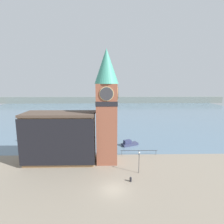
{
  "coord_description": "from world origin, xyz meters",
  "views": [
    {
      "loc": [
        -0.7,
        -24.49,
        16.32
      ],
      "look_at": [
        -0.03,
        7.34,
        10.88
      ],
      "focal_mm": 28.0,
      "sensor_mm": 36.0,
      "label": 1
    }
  ],
  "objects": [
    {
      "name": "pier_railing",
      "position": [
        6.2,
        12.86,
        0.93
      ],
      "size": [
        8.4,
        0.08,
        1.09
      ],
      "color": "#232328",
      "rests_on": "ground_plane"
    },
    {
      "name": "boat_near",
      "position": [
        4.69,
        18.92,
        0.54
      ],
      "size": [
        4.57,
        3.26,
        1.51
      ],
      "rotation": [
        0.0,
        0.0,
        0.42
      ],
      "color": "#333856",
      "rests_on": "water"
    },
    {
      "name": "mooring_bollard_near",
      "position": [
        2.96,
        2.14,
        0.44
      ],
      "size": [
        0.37,
        0.37,
        0.81
      ],
      "color": "black",
      "rests_on": "ground_plane"
    },
    {
      "name": "far_shoreline",
      "position": [
        0.0,
        113.11,
        2.5
      ],
      "size": [
        180.0,
        3.0,
        5.0
      ],
      "color": "slate",
      "rests_on": "water"
    },
    {
      "name": "clock_tower",
      "position": [
        -1.02,
        9.78,
        12.05
      ],
      "size": [
        4.66,
        4.66,
        22.66
      ],
      "color": "brown",
      "rests_on": "ground_plane"
    },
    {
      "name": "ground_plane",
      "position": [
        0.0,
        0.0,
        0.0
      ],
      "size": [
        160.0,
        160.0,
        0.0
      ],
      "primitive_type": "plane",
      "color": "gray"
    },
    {
      "name": "lamp_post",
      "position": [
        4.78,
        4.88,
        2.83
      ],
      "size": [
        0.32,
        0.32,
        4.06
      ],
      "color": "#2D2D33",
      "rests_on": "ground_plane"
    },
    {
      "name": "water",
      "position": [
        0.0,
        73.11,
        -0.0
      ],
      "size": [
        160.0,
        120.0,
        0.0
      ],
      "color": "slate",
      "rests_on": "ground_plane"
    },
    {
      "name": "pier_building",
      "position": [
        -10.52,
        9.86,
        5.2
      ],
      "size": [
        14.29,
        6.13,
        10.35
      ],
      "color": "#9E754C",
      "rests_on": "ground_plane"
    }
  ]
}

